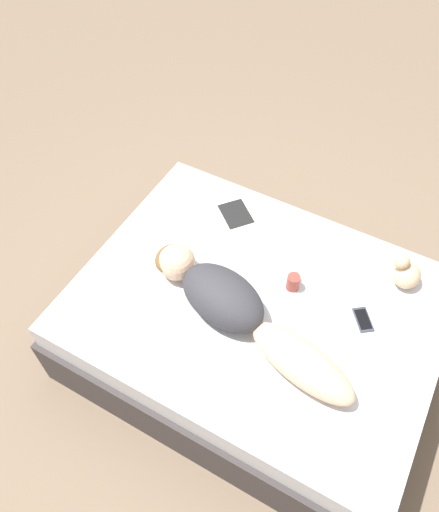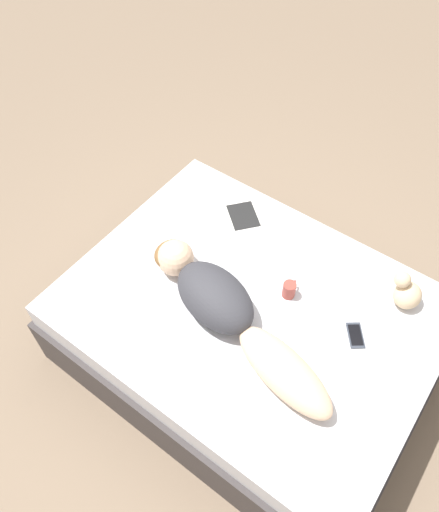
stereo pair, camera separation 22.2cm
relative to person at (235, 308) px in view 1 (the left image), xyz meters
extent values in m
plane|color=#7A6651|center=(0.16, -0.06, -0.67)|extent=(12.00, 12.00, 0.00)
cube|color=#383333|center=(0.16, -0.06, -0.48)|extent=(1.54, 2.00, 0.39)
cube|color=silver|center=(0.16, -0.06, -0.19)|extent=(1.48, 1.94, 0.18)
ellipsoid|color=#DBB28E|center=(-0.10, -0.42, -0.02)|extent=(0.36, 0.63, 0.16)
ellipsoid|color=#333338|center=(0.02, 0.08, 0.01)|extent=(0.42, 0.56, 0.23)
ellipsoid|color=brown|center=(0.11, 0.44, 0.01)|extent=(0.25, 0.24, 0.11)
sphere|color=#DBB28E|center=(0.10, 0.42, 0.00)|extent=(0.21, 0.21, 0.21)
cube|color=silver|center=(0.46, 0.50, -0.10)|extent=(0.39, 0.40, 0.01)
cube|color=silver|center=(0.66, 0.34, -0.10)|extent=(0.39, 0.40, 0.01)
cube|color=black|center=(0.66, 0.34, -0.09)|extent=(0.27, 0.27, 0.00)
cylinder|color=#993D33|center=(0.33, -0.19, -0.05)|extent=(0.07, 0.07, 0.10)
cylinder|color=black|center=(0.33, -0.19, -0.01)|extent=(0.06, 0.06, 0.01)
torus|color=#993D33|center=(0.37, -0.19, -0.05)|extent=(0.06, 0.01, 0.06)
cube|color=#333842|center=(0.32, -0.60, -0.10)|extent=(0.16, 0.15, 0.01)
cube|color=black|center=(0.32, -0.60, -0.09)|extent=(0.13, 0.12, 0.00)
ellipsoid|color=#D1B289|center=(0.66, -0.72, -0.03)|extent=(0.16, 0.15, 0.14)
sphere|color=#D1B289|center=(0.66, -0.66, 0.06)|extent=(0.09, 0.09, 0.09)
camera|label=1|loc=(-1.23, -0.59, 2.19)|focal=35.00mm
camera|label=2|loc=(-1.11, -0.78, 2.19)|focal=35.00mm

